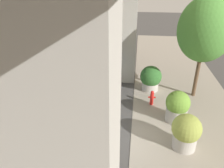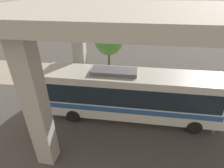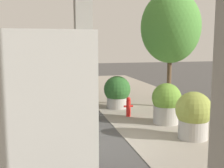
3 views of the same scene
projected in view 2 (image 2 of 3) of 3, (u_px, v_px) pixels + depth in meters
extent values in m
plane|color=#474442|center=(154.00, 96.00, 15.84)|extent=(80.00, 80.00, 0.00)
cube|color=gray|center=(152.00, 80.00, 18.43)|extent=(6.00, 40.00, 0.02)
cube|color=#ADA89E|center=(80.00, 57.00, 14.44)|extent=(0.90, 0.90, 7.22)
cube|color=#ADA89E|center=(37.00, 107.00, 8.39)|extent=(0.90, 0.90, 7.22)
cube|color=#ADA89E|center=(178.00, 13.00, 8.72)|extent=(9.40, 20.97, 0.60)
cube|color=silver|center=(131.00, 94.00, 12.44)|extent=(2.50, 12.36, 3.12)
cube|color=#19232D|center=(131.00, 89.00, 12.25)|extent=(2.54, 11.37, 1.37)
cube|color=#2659A5|center=(131.00, 101.00, 12.74)|extent=(2.54, 11.75, 0.37)
cube|color=slate|center=(114.00, 71.00, 11.76)|extent=(1.25, 3.09, 0.24)
cylinder|color=black|center=(186.00, 106.00, 13.66)|extent=(0.28, 1.00, 1.00)
cylinder|color=black|center=(194.00, 127.00, 11.63)|extent=(0.28, 1.00, 1.00)
cylinder|color=black|center=(83.00, 98.00, 14.68)|extent=(0.28, 1.00, 1.00)
cylinder|color=black|center=(74.00, 116.00, 12.65)|extent=(0.28, 1.00, 1.00)
cylinder|color=red|center=(119.00, 84.00, 16.99)|extent=(0.21, 0.21, 0.76)
sphere|color=red|center=(119.00, 80.00, 16.78)|extent=(0.20, 0.20, 0.20)
cylinder|color=red|center=(120.00, 82.00, 17.07)|extent=(0.12, 0.09, 0.09)
cylinder|color=red|center=(119.00, 84.00, 16.80)|extent=(0.12, 0.09, 0.09)
cylinder|color=#ADA89E|center=(101.00, 84.00, 17.22)|extent=(1.08, 1.08, 0.62)
sphere|color=#2D6028|center=(100.00, 77.00, 16.89)|extent=(1.39, 1.39, 1.39)
sphere|color=orange|center=(99.00, 80.00, 16.90)|extent=(0.38, 0.38, 0.38)
cylinder|color=#ADA89E|center=(135.00, 79.00, 17.85)|extent=(1.08, 1.08, 0.76)
sphere|color=olive|center=(135.00, 73.00, 17.50)|extent=(1.23, 1.23, 1.23)
sphere|color=orange|center=(134.00, 75.00, 17.49)|extent=(0.38, 0.38, 0.38)
cylinder|color=#ADA89E|center=(155.00, 81.00, 17.69)|extent=(1.02, 1.02, 0.70)
sphere|color=olive|center=(156.00, 74.00, 17.34)|extent=(1.28, 1.28, 1.28)
sphere|color=orange|center=(155.00, 77.00, 17.35)|extent=(0.36, 0.36, 0.36)
cylinder|color=brown|center=(109.00, 61.00, 18.89)|extent=(0.23, 0.23, 3.28)
ellipsoid|color=#4C8C38|center=(109.00, 37.00, 17.63)|extent=(3.08, 3.08, 3.70)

